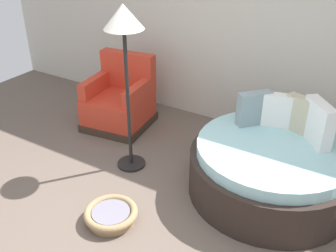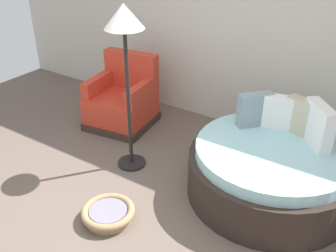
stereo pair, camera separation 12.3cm
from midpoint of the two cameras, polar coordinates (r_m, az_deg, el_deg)
The scene contains 6 objects.
ground_plane at distance 3.69m, azimuth -7.01°, elevation -15.74°, with size 8.00×8.00×0.02m, color #66564C.
back_wall at distance 4.97m, azimuth 10.66°, elevation 15.75°, with size 8.00×0.12×2.95m, color beige.
round_daybed at distance 4.09m, azimuth 14.12°, elevation -5.85°, with size 1.66×1.66×0.99m.
red_armchair at distance 5.28m, azimuth -7.69°, elevation 3.54°, with size 0.90×0.90×0.94m.
pet_basket at distance 3.80m, azimuth -9.29°, elevation -12.71°, with size 0.51×0.51×0.13m.
floor_lamp at distance 3.90m, azimuth -7.35°, elevation 13.23°, with size 0.40×0.40×1.82m.
Camera 1 is at (1.67, -2.03, 2.57)m, focal length 41.58 mm.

